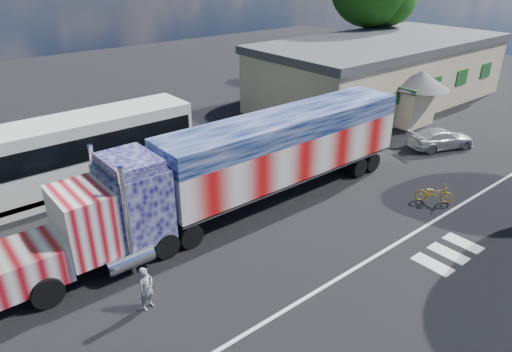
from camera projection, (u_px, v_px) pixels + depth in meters
ground at (299, 238)px, 20.09m from camera, size 100.00×100.00×0.00m
lane_markings at (395, 263)px, 18.43m from camera, size 30.00×2.67×0.01m
semi_truck at (245, 164)px, 21.50m from camera, size 21.44×3.39×4.57m
coach_bus at (69, 155)px, 23.39m from camera, size 13.18×3.07×3.83m
hall_building at (381, 71)px, 37.91m from camera, size 22.40×12.80×5.20m
parked_car at (441, 139)px, 29.33m from camera, size 4.70×3.26×1.26m
woman at (146, 288)px, 15.71m from camera, size 0.71×0.59×1.68m
bicycle at (434, 193)px, 22.84m from camera, size 1.63×1.83×0.96m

